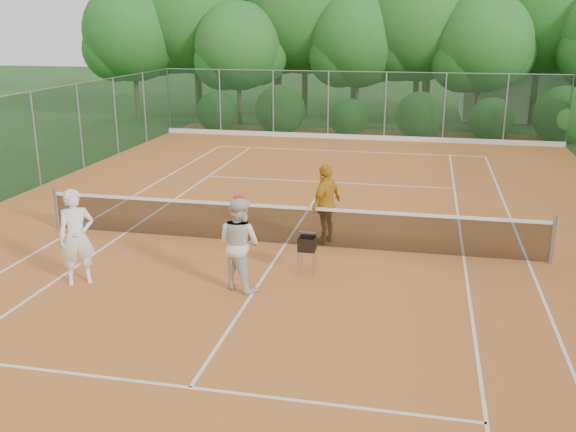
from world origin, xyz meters
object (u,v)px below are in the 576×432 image
object	(u,v)px
player_center_grp	(239,243)
ball_hopper	(307,244)
player_yellow	(326,204)
player_white	(77,237)

from	to	relation	value
player_center_grp	ball_hopper	distance (m)	1.61
ball_hopper	player_center_grp	bearing A→B (deg)	-129.91
player_center_grp	player_yellow	world-z (taller)	player_yellow
player_white	player_yellow	world-z (taller)	player_white
player_yellow	ball_hopper	bearing A→B (deg)	20.57
player_yellow	ball_hopper	world-z (taller)	player_yellow
player_yellow	player_white	bearing A→B (deg)	-29.15
player_yellow	ball_hopper	xyz separation A→B (m)	(-0.08, -2.00, -0.33)
player_white	player_yellow	bearing A→B (deg)	4.68
player_white	player_center_grp	distance (m)	3.26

